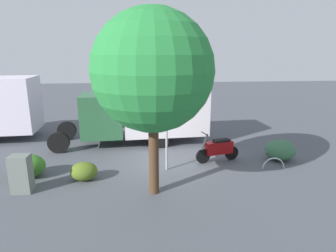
{
  "coord_description": "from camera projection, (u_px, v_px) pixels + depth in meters",
  "views": [
    {
      "loc": [
        0.82,
        10.43,
        4.17
      ],
      "look_at": [
        -0.24,
        -0.59,
        1.29
      ],
      "focal_mm": 30.47,
      "sensor_mm": 36.0,
      "label": 1
    }
  ],
  "objects": [
    {
      "name": "shrub_by_tree",
      "position": [
        280.0,
        150.0,
        11.25
      ],
      "size": [
        1.21,
        0.99,
        0.82
      ],
      "primitive_type": "ellipsoid",
      "color": "#376746",
      "rests_on": "ground"
    },
    {
      "name": "shrub_mid_verge",
      "position": [
        28.0,
        166.0,
        9.72
      ],
      "size": [
        1.17,
        0.95,
        0.8
      ],
      "primitive_type": "ellipsoid",
      "color": "#397525",
      "rests_on": "ground"
    },
    {
      "name": "ground_plane",
      "position": [
        163.0,
        162.0,
        11.17
      ],
      "size": [
        60.0,
        60.0,
        0.0
      ],
      "primitive_type": "plane",
      "color": "#4B4E56"
    },
    {
      "name": "motorcycle",
      "position": [
        219.0,
        149.0,
        11.11
      ],
      "size": [
        1.79,
        0.68,
        1.2
      ],
      "rotation": [
        0.0,
        0.0,
        0.22
      ],
      "color": "black",
      "rests_on": "ground"
    },
    {
      "name": "utility_cabinet",
      "position": [
        21.0,
        174.0,
        8.63
      ],
      "size": [
        0.59,
        0.46,
        1.18
      ],
      "primitive_type": "cube",
      "rotation": [
        0.0,
        0.0,
        -0.03
      ],
      "color": "slate",
      "rests_on": "ground"
    },
    {
      "name": "street_tree",
      "position": [
        153.0,
        71.0,
        7.83
      ],
      "size": [
        3.41,
        3.41,
        5.37
      ],
      "color": "#47301E",
      "rests_on": "ground"
    },
    {
      "name": "stop_sign",
      "position": [
        167.0,
        110.0,
        9.86
      ],
      "size": [
        0.71,
        0.33,
        3.31
      ],
      "color": "#9E9EA3",
      "rests_on": "ground"
    },
    {
      "name": "shrub_near_sign",
      "position": [
        84.0,
        171.0,
        9.52
      ],
      "size": [
        0.91,
        0.74,
        0.62
      ],
      "primitive_type": "ellipsoid",
      "color": "#50671F",
      "rests_on": "ground"
    },
    {
      "name": "box_truck_near",
      "position": [
        144.0,
        110.0,
        13.29
      ],
      "size": [
        7.18,
        2.62,
        2.81
      ],
      "rotation": [
        0.0,
        0.0,
        0.06
      ],
      "color": "black",
      "rests_on": "ground"
    },
    {
      "name": "bike_rack_hoop",
      "position": [
        273.0,
        168.0,
        10.54
      ],
      "size": [
        0.85,
        0.07,
        0.85
      ],
      "primitive_type": "torus",
      "rotation": [
        1.57,
        0.0,
        -0.02
      ],
      "color": "#B7B7BC",
      "rests_on": "ground"
    }
  ]
}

